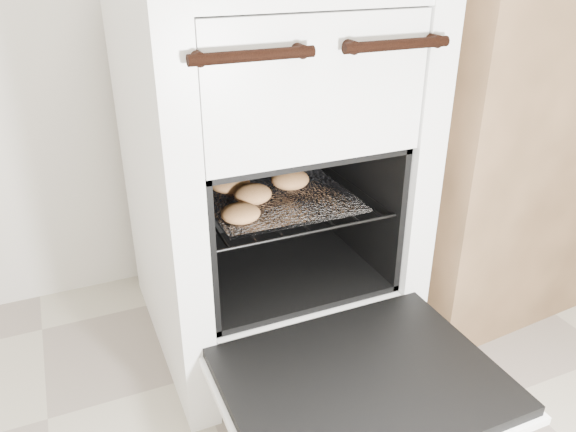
% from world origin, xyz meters
% --- Properties ---
extents(stove, '(0.59, 0.65, 0.90)m').
position_xyz_m(stove, '(-0.09, 1.17, 0.44)').
color(stove, white).
rests_on(stove, ground).
extents(oven_door, '(0.53, 0.41, 0.04)m').
position_xyz_m(oven_door, '(-0.09, 0.68, 0.20)').
color(oven_door, black).
rests_on(oven_door, stove).
extents(oven_rack, '(0.43, 0.41, 0.01)m').
position_xyz_m(oven_rack, '(-0.09, 1.11, 0.41)').
color(oven_rack, black).
rests_on(oven_rack, stove).
extents(foil_sheet, '(0.33, 0.29, 0.01)m').
position_xyz_m(foil_sheet, '(-0.09, 1.09, 0.41)').
color(foil_sheet, silver).
rests_on(foil_sheet, oven_rack).
extents(baked_rolls, '(0.29, 0.27, 0.04)m').
position_xyz_m(baked_rolls, '(-0.14, 1.10, 0.43)').
color(baked_rolls, '#E09E59').
rests_on(baked_rolls, foil_sheet).
extents(counter, '(1.00, 0.71, 0.95)m').
position_xyz_m(counter, '(0.70, 1.20, 0.47)').
color(counter, brown).
rests_on(counter, ground).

